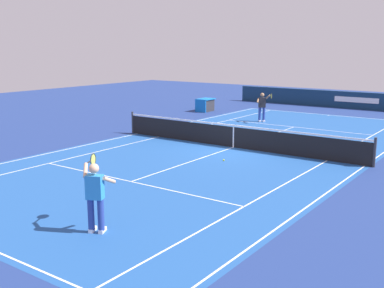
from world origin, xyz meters
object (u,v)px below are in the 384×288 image
at_px(tennis_player_near, 95,194).
at_px(tennis_player_far, 262,106).
at_px(tennis_net, 234,136).
at_px(equipment_cart_tarped, 205,105).
at_px(tennis_ball, 224,160).

xyz_separation_m(tennis_player_near, tennis_player_far, (-16.97, -4.46, 0.00)).
relative_size(tennis_net, equipment_cart_tarped, 9.36).
relative_size(tennis_player_near, tennis_ball, 25.71).
xyz_separation_m(tennis_player_far, tennis_ball, (9.36, 3.21, -0.90)).
height_order(tennis_net, tennis_player_far, tennis_player_far).
bearing_deg(tennis_net, tennis_player_near, 12.46).
distance_m(tennis_player_near, tennis_ball, 7.76).
bearing_deg(tennis_net, tennis_ball, 22.24).
height_order(tennis_net, equipment_cart_tarped, tennis_net).
xyz_separation_m(tennis_net, tennis_player_near, (9.93, 2.19, 0.44)).
relative_size(tennis_player_far, tennis_ball, 25.71).
distance_m(tennis_net, tennis_player_far, 7.41).
distance_m(tennis_player_far, equipment_cart_tarped, 5.43).
relative_size(tennis_player_near, tennis_player_far, 1.00).
bearing_deg(tennis_ball, tennis_player_near, 9.30).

